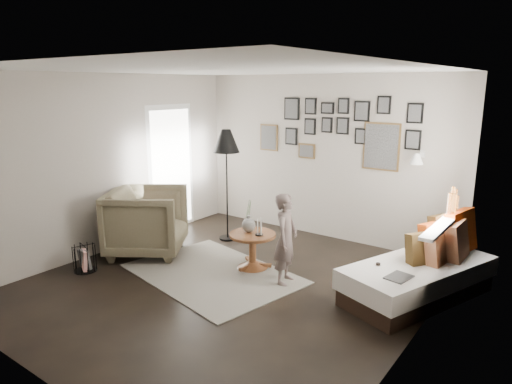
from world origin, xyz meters
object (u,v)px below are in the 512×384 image
Objects in this scene: pedestal_table at (253,252)px; demijohn_small at (403,300)px; vase at (249,222)px; demijohn_large at (377,286)px; daybed at (421,271)px; armchair at (147,221)px; magazine_basket at (84,258)px; floor_lamp at (226,145)px; child at (286,239)px.

pedestal_table is 1.48× the size of demijohn_small.
vase reaches higher than demijohn_large.
daybed is (2.16, 0.49, -0.32)m from vase.
armchair is (-1.51, -0.47, -0.14)m from vase.
demijohn_large reaches higher than magazine_basket.
vase reaches higher than magazine_basket.
floor_lamp is at bearing 143.69° from vase.
vase reaches higher than pedestal_table.
armchair is 3.71m from demijohn_small.
vase is 1.86m from demijohn_large.
floor_lamp reaches higher than vase.
child reaches higher than vase.
daybed reaches higher than pedestal_table.
pedestal_table is 0.58× the size of armchair.
floor_lamp is at bearing -59.83° from armchair.
daybed is 4.92× the size of demijohn_small.
vase is at bearing 177.95° from demijohn_small.
pedestal_table is 0.30× the size of daybed.
armchair is 1.02m from magazine_basket.
vase is 1.59m from armchair.
demijohn_small is (2.08, -0.06, -0.07)m from pedestal_table.
armchair is at bearing -162.90° from vase.
daybed is 1.80× the size of child.
pedestal_table is 2.14m from daybed.
floor_lamp is 3.81× the size of demijohn_large.
demijohn_large is 1.10× the size of demijohn_small.
demijohn_small is 0.37× the size of child.
magazine_basket is (-3.84, -1.91, -0.13)m from daybed.
pedestal_table is 2.08m from demijohn_small.
demijohn_large is (1.81, 0.04, -0.45)m from vase.
daybed reaches higher than magazine_basket.
daybed reaches higher than demijohn_large.
daybed is 5.83× the size of magazine_basket.
armchair is 3.37m from demijohn_large.
child is (-1.47, -0.64, 0.27)m from daybed.
vase is 2.21m from demijohn_small.
daybed is 4.48× the size of demijohn_large.
floor_lamp is 4.96× the size of magazine_basket.
daybed is 3.80m from armchair.
pedestal_table is at bearing 38.60° from magazine_basket.
floor_lamp is (-0.96, 0.71, 0.90)m from vase.
demijohn_small is at bearing -14.12° from floor_lamp.
daybed is 0.58m from demijohn_large.
daybed is at bearing 26.49° from magazine_basket.
demijohn_small is (3.12, -0.79, -1.36)m from floor_lamp.
floor_lamp reaches higher than daybed.
armchair is 3.00× the size of magazine_basket.
child reaches higher than demijohn_small.
floor_lamp reaches higher than demijohn_large.
demijohn_large is (-0.35, -0.45, -0.12)m from daybed.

